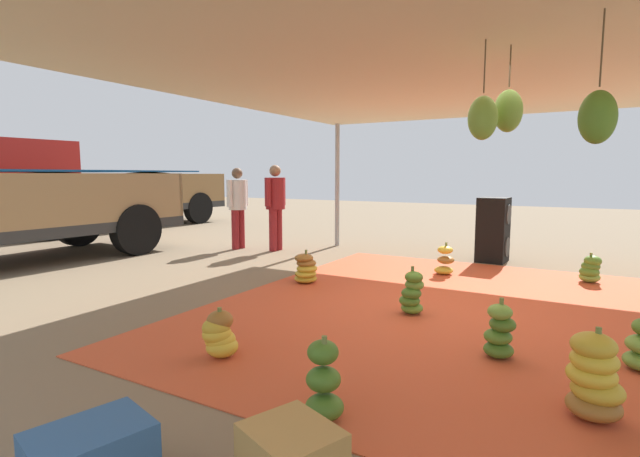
% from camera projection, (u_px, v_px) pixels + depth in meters
% --- Properties ---
extents(ground_plane, '(40.00, 40.00, 0.00)m').
position_uv_depth(ground_plane, '(237.00, 280.00, 7.02)').
color(ground_plane, '#7F6B51').
extents(tarp_orange, '(6.21, 4.89, 0.01)m').
position_uv_depth(tarp_orange, '(435.00, 308.00, 5.54)').
color(tarp_orange, '#D1512D').
rests_on(tarp_orange, ground).
extents(tent_canopy, '(8.00, 7.00, 2.73)m').
position_uv_depth(tent_canopy, '(450.00, 77.00, 5.17)').
color(tent_canopy, '#9EA0A5').
rests_on(tent_canopy, ground).
extents(banana_bunch_0, '(0.41, 0.40, 0.51)m').
position_uv_depth(banana_bunch_0, '(445.00, 261.00, 7.38)').
color(banana_bunch_0, gold).
rests_on(banana_bunch_0, tarp_orange).
extents(banana_bunch_1, '(0.33, 0.35, 0.52)m').
position_uv_depth(banana_bunch_1, '(500.00, 333.00, 4.02)').
color(banana_bunch_1, '#477523').
rests_on(banana_bunch_1, tarp_orange).
extents(banana_bunch_2, '(0.36, 0.35, 0.55)m').
position_uv_depth(banana_bunch_2, '(412.00, 294.00, 5.27)').
color(banana_bunch_2, '#60932D').
rests_on(banana_bunch_2, tarp_orange).
extents(banana_bunch_3, '(0.35, 0.34, 0.54)m').
position_uv_depth(banana_bunch_3, '(324.00, 383.00, 3.03)').
color(banana_bunch_3, '#477523').
rests_on(banana_bunch_3, tarp_orange).
extents(banana_bunch_4, '(0.42, 0.44, 0.49)m').
position_uv_depth(banana_bunch_4, '(306.00, 269.00, 6.79)').
color(banana_bunch_4, gold).
rests_on(banana_bunch_4, tarp_orange).
extents(banana_bunch_6, '(0.47, 0.47, 0.60)m').
position_uv_depth(banana_bunch_6, '(594.00, 378.00, 3.02)').
color(banana_bunch_6, '#996628').
rests_on(banana_bunch_6, tarp_orange).
extents(banana_bunch_8, '(0.36, 0.38, 0.43)m').
position_uv_depth(banana_bunch_8, '(219.00, 335.00, 4.05)').
color(banana_bunch_8, gold).
rests_on(banana_bunch_8, tarp_orange).
extents(banana_bunch_9, '(0.41, 0.39, 0.44)m').
position_uv_depth(banana_bunch_9, '(590.00, 270.00, 6.81)').
color(banana_bunch_9, '#75A83D').
rests_on(banana_bunch_9, tarp_orange).
extents(cargo_truck_far, '(6.99, 2.75, 2.40)m').
position_uv_depth(cargo_truck_far, '(101.00, 188.00, 13.40)').
color(cargo_truck_far, '#2D2D2D').
rests_on(cargo_truck_far, ground).
extents(worker_0, '(0.65, 0.40, 1.77)m').
position_uv_depth(worker_0, '(275.00, 201.00, 9.67)').
color(worker_0, maroon).
rests_on(worker_0, ground).
extents(worker_1, '(0.63, 0.38, 1.72)m').
position_uv_depth(worker_1, '(238.00, 202.00, 9.91)').
color(worker_1, maroon).
rests_on(worker_1, ground).
extents(speaker_stack, '(0.59, 0.54, 1.17)m').
position_uv_depth(speaker_stack, '(493.00, 230.00, 8.48)').
color(speaker_stack, black).
rests_on(speaker_stack, ground).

